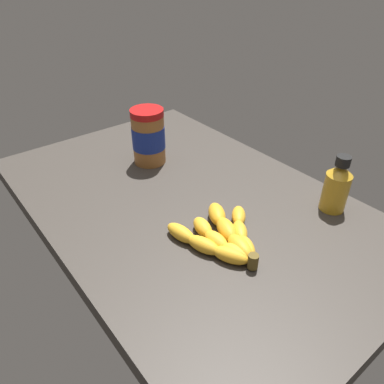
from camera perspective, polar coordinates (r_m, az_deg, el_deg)
The scene contains 4 objects.
ground_plane at distance 88.42cm, azimuth -0.77°, elevation -2.19°, with size 97.16×62.76×4.17cm, color #38332D.
banana_bunch at distance 74.45cm, azimuth 4.89°, elevation -6.81°, with size 19.81×18.43×3.48cm.
peanut_butter_jar at distance 100.06cm, azimuth -6.78°, elevation 8.55°, with size 8.87×8.87×15.15cm.
honey_bottle at distance 86.85cm, azimuth 21.56°, elevation 0.83°, with size 5.62×5.62×13.45cm.
Camera 1 is at (56.59, -43.58, 50.03)cm, focal length 34.33 mm.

